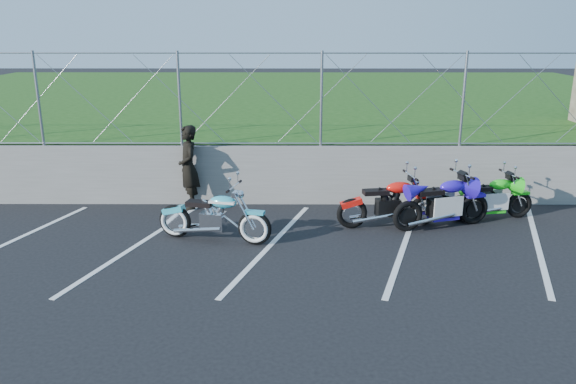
{
  "coord_description": "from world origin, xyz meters",
  "views": [
    {
      "loc": [
        0.34,
        -8.42,
        3.78
      ],
      "look_at": [
        0.3,
        1.3,
        0.9
      ],
      "focal_mm": 35.0,
      "sensor_mm": 36.0,
      "label": 1
    }
  ],
  "objects_px": {
    "sportbike_green": "(492,200)",
    "sportbike_blue": "(443,205)",
    "person_standing": "(189,167)",
    "cruiser_turquoise": "(215,218)",
    "naked_orange": "(390,205)"
  },
  "relations": [
    {
      "from": "naked_orange",
      "to": "sportbike_green",
      "type": "distance_m",
      "value": 2.16
    },
    {
      "from": "sportbike_blue",
      "to": "person_standing",
      "type": "distance_m",
      "value": 5.29
    },
    {
      "from": "naked_orange",
      "to": "sportbike_blue",
      "type": "bearing_deg",
      "value": -12.68
    },
    {
      "from": "cruiser_turquoise",
      "to": "sportbike_green",
      "type": "bearing_deg",
      "value": 26.53
    },
    {
      "from": "naked_orange",
      "to": "sportbike_green",
      "type": "height_order",
      "value": "naked_orange"
    },
    {
      "from": "person_standing",
      "to": "sportbike_blue",
      "type": "bearing_deg",
      "value": 55.79
    },
    {
      "from": "cruiser_turquoise",
      "to": "sportbike_green",
      "type": "distance_m",
      "value": 5.57
    },
    {
      "from": "sportbike_blue",
      "to": "person_standing",
      "type": "relative_size",
      "value": 1.12
    },
    {
      "from": "cruiser_turquoise",
      "to": "sportbike_blue",
      "type": "bearing_deg",
      "value": 23.52
    },
    {
      "from": "cruiser_turquoise",
      "to": "naked_orange",
      "type": "relative_size",
      "value": 1.03
    },
    {
      "from": "cruiser_turquoise",
      "to": "sportbike_green",
      "type": "xyz_separation_m",
      "value": [
        5.43,
        1.22,
        -0.02
      ]
    },
    {
      "from": "sportbike_green",
      "to": "sportbike_blue",
      "type": "distance_m",
      "value": 1.21
    },
    {
      "from": "person_standing",
      "to": "cruiser_turquoise",
      "type": "bearing_deg",
      "value": 1.59
    },
    {
      "from": "cruiser_turquoise",
      "to": "sportbike_blue",
      "type": "distance_m",
      "value": 4.38
    },
    {
      "from": "sportbike_green",
      "to": "person_standing",
      "type": "xyz_separation_m",
      "value": [
        -6.24,
        0.74,
        0.49
      ]
    }
  ]
}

